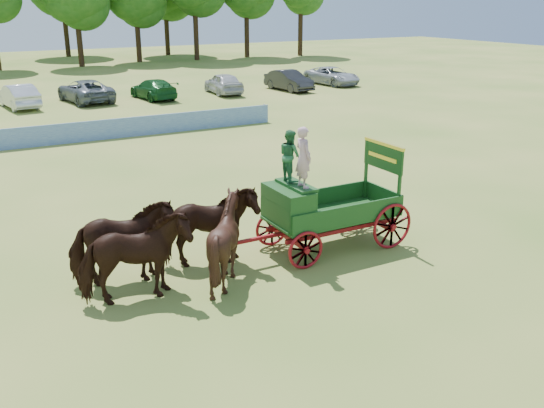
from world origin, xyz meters
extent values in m
plane|color=#9D9247|center=(0.00, 0.00, 0.00)|extent=(160.00, 160.00, 0.00)
imported|color=black|center=(-1.68, -0.47, 1.13)|extent=(2.78, 1.48, 2.26)
imported|color=black|center=(-1.68, 0.63, 1.13)|extent=(2.85, 1.67, 2.26)
imported|color=black|center=(0.72, -0.47, 1.13)|extent=(2.36, 2.18, 2.26)
imported|color=black|center=(0.72, 0.63, 1.13)|extent=(2.87, 1.76, 2.26)
cube|color=maroon|center=(2.92, 0.08, 0.60)|extent=(0.12, 2.00, 0.12)
cube|color=maroon|center=(5.92, 0.08, 0.60)|extent=(0.12, 2.00, 0.12)
cube|color=maroon|center=(4.42, -0.47, 0.72)|extent=(3.80, 0.10, 0.12)
cube|color=maroon|center=(4.42, 0.63, 0.72)|extent=(3.80, 0.10, 0.12)
cube|color=maroon|center=(2.02, 0.08, 0.75)|extent=(2.80, 0.09, 0.09)
cube|color=#16441B|center=(4.42, 0.08, 1.00)|extent=(3.80, 1.80, 0.10)
cube|color=#16441B|center=(4.42, -0.80, 1.30)|extent=(3.80, 0.06, 0.55)
cube|color=#16441B|center=(4.42, 0.96, 1.30)|extent=(3.80, 0.06, 0.55)
cube|color=#16441B|center=(6.30, 0.08, 1.30)|extent=(0.06, 1.80, 0.55)
cube|color=#16441B|center=(2.92, 0.08, 1.55)|extent=(0.85, 1.70, 1.05)
cube|color=#16441B|center=(3.17, 0.08, 2.12)|extent=(0.55, 1.50, 0.08)
cube|color=#16441B|center=(2.54, 0.08, 1.35)|extent=(0.10, 1.60, 0.65)
cube|color=#16441B|center=(2.72, 0.08, 1.05)|extent=(0.55, 1.60, 0.06)
cube|color=#16441B|center=(6.22, -0.72, 1.95)|extent=(0.08, 0.08, 1.80)
cube|color=#16441B|center=(6.22, 0.88, 1.95)|extent=(0.08, 0.08, 1.80)
cube|color=#16441B|center=(6.22, 0.08, 2.55)|extent=(0.07, 1.75, 0.75)
cube|color=yellow|center=(6.22, 0.08, 2.95)|extent=(0.08, 1.80, 0.09)
cube|color=yellow|center=(6.18, 0.08, 2.55)|extent=(0.02, 1.30, 0.12)
torus|color=maroon|center=(2.92, -0.87, 0.55)|extent=(1.09, 0.09, 1.09)
torus|color=maroon|center=(2.92, 1.03, 0.55)|extent=(1.09, 0.09, 1.09)
torus|color=maroon|center=(5.92, -0.87, 0.70)|extent=(1.39, 0.09, 1.39)
torus|color=maroon|center=(5.92, 1.03, 0.70)|extent=(1.39, 0.09, 1.39)
imported|color=#C798A6|center=(3.17, -0.27, 3.00)|extent=(0.40, 0.61, 1.68)
imported|color=#27693C|center=(3.17, 0.43, 2.89)|extent=(0.55, 0.71, 1.46)
cube|color=#1C449B|center=(-1.00, 18.00, 0.53)|extent=(26.00, 0.08, 1.05)
imported|color=silver|center=(-0.38, 30.53, 0.80)|extent=(2.35, 5.05, 1.60)
imported|color=slate|center=(4.14, 30.94, 0.79)|extent=(3.37, 6.02, 1.59)
imported|color=#144C1E|center=(8.86, 29.90, 0.73)|extent=(2.55, 5.19, 1.45)
imported|color=#B2B2B7|center=(14.44, 29.70, 0.82)|extent=(2.31, 4.93, 1.63)
imported|color=#262628|center=(19.83, 28.83, 0.80)|extent=(2.14, 4.99, 1.60)
imported|color=#999EA5|center=(24.87, 30.04, 0.75)|extent=(3.16, 5.64, 1.49)
cylinder|color=#382314|center=(9.24, 55.55, 2.28)|extent=(0.60, 0.60, 4.57)
cylinder|color=#382314|center=(16.36, 57.58, 2.30)|extent=(0.60, 0.60, 4.60)
cylinder|color=#382314|center=(23.13, 56.41, 2.82)|extent=(0.60, 0.60, 5.64)
cylinder|color=#382314|center=(30.14, 56.83, 2.66)|extent=(0.60, 0.60, 5.31)
cylinder|color=#382314|center=(37.18, 55.45, 2.64)|extent=(0.60, 0.60, 5.28)
cylinder|color=#382314|center=(10.41, 68.58, 2.58)|extent=(0.60, 0.60, 5.15)
cylinder|color=#382314|center=(22.40, 64.65, 2.62)|extent=(0.60, 0.60, 5.24)
camera|label=1|loc=(-5.25, -13.75, 7.06)|focal=40.00mm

